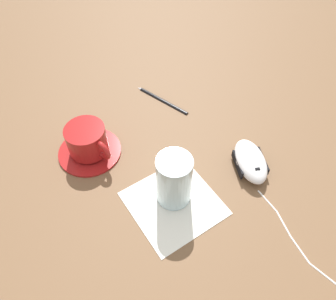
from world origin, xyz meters
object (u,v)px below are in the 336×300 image
(drinking_glass, at_px, (174,180))
(computer_mouse, at_px, (250,161))
(pen, at_px, (162,99))
(saucer, at_px, (90,151))
(coffee_cup, at_px, (88,140))

(drinking_glass, bearing_deg, computer_mouse, 159.43)
(computer_mouse, xyz_separation_m, pen, (-0.01, -0.26, -0.01))
(saucer, relative_size, computer_mouse, 1.07)
(drinking_glass, height_order, pen, drinking_glass)
(computer_mouse, bearing_deg, saucer, -51.72)
(saucer, height_order, pen, same)
(pen, bearing_deg, coffee_cup, 2.11)
(pen, bearing_deg, drinking_glass, 50.36)
(coffee_cup, xyz_separation_m, drinking_glass, (-0.04, 0.20, 0.02))
(saucer, distance_m, drinking_glass, 0.21)
(drinking_glass, bearing_deg, saucer, -76.82)
(drinking_glass, xyz_separation_m, pen, (-0.17, -0.20, -0.05))
(computer_mouse, relative_size, drinking_glass, 1.13)
(coffee_cup, height_order, pen, coffee_cup)
(coffee_cup, bearing_deg, drinking_glass, 102.90)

